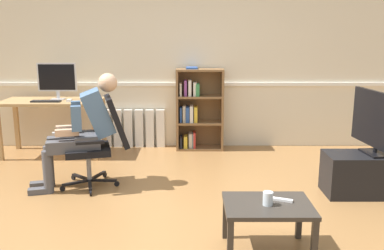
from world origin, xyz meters
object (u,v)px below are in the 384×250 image
object	(u,v)px
spare_remote	(281,200)
tv_stand	(371,174)
computer_desk	(51,108)
person_seated	(82,128)
office_chair	(100,139)
bookshelf	(195,110)
drinking_glass	(266,198)
computer_mouse	(68,101)
radiator	(132,128)
coffee_table	(266,211)
tv_screen	(376,122)
keyboard	(44,101)
imac_monitor	(55,79)

from	to	relation	value
spare_remote	tv_stand	bearing A→B (deg)	-24.88
computer_desk	spare_remote	xyz separation A→B (m)	(2.59, -2.59, -0.25)
person_seated	office_chair	bearing A→B (deg)	90.00
bookshelf	drinking_glass	bearing A→B (deg)	-80.40
person_seated	drinking_glass	bearing A→B (deg)	35.40
person_seated	computer_desk	bearing A→B (deg)	-164.22
tv_stand	drinking_glass	world-z (taller)	drinking_glass
person_seated	spare_remote	xyz separation A→B (m)	(1.85, -1.35, -0.25)
computer_mouse	drinking_glass	distance (m)	3.37
drinking_glass	person_seated	bearing A→B (deg)	140.34
radiator	office_chair	world-z (taller)	office_chair
computer_mouse	coffee_table	distance (m)	3.37
tv_screen	office_chair	bearing A→B (deg)	78.43
bookshelf	tv_stand	size ratio (longest dim) A/B	1.20
bookshelf	keyboard	bearing A→B (deg)	-167.77
imac_monitor	office_chair	size ratio (longest dim) A/B	0.53
imac_monitor	computer_mouse	distance (m)	0.39
computer_desk	keyboard	size ratio (longest dim) A/B	3.52
imac_monitor	coffee_table	bearing A→B (deg)	-48.56
radiator	office_chair	bearing A→B (deg)	-94.80
computer_desk	tv_stand	size ratio (longest dim) A/B	1.35
drinking_glass	bookshelf	bearing A→B (deg)	99.60
computer_desk	bookshelf	xyz separation A→B (m)	(1.96, 0.29, -0.09)
imac_monitor	office_chair	bearing A→B (deg)	-56.48
coffee_table	spare_remote	xyz separation A→B (m)	(0.12, 0.05, 0.07)
computer_desk	computer_mouse	world-z (taller)	computer_mouse
coffee_table	person_seated	bearing A→B (deg)	141.00
tv_screen	keyboard	bearing A→B (deg)	64.64
coffee_table	spare_remote	bearing A→B (deg)	22.61
person_seated	spare_remote	world-z (taller)	person_seated
computer_desk	spare_remote	bearing A→B (deg)	-45.03
tv_screen	coffee_table	size ratio (longest dim) A/B	1.45
computer_mouse	tv_screen	world-z (taller)	tv_screen
radiator	office_chair	xyz separation A→B (m)	(-0.13, -1.58, 0.25)
radiator	imac_monitor	bearing A→B (deg)	-162.22
radiator	spare_remote	xyz separation A→B (m)	(1.54, -2.98, 0.12)
bookshelf	coffee_table	bearing A→B (deg)	-80.16
office_chair	tv_screen	distance (m)	2.88
tv_stand	drinking_glass	size ratio (longest dim) A/B	9.59
coffee_table	spare_remote	distance (m)	0.15
keyboard	coffee_table	xyz separation A→B (m)	(2.49, -2.50, -0.43)
computer_mouse	tv_screen	size ratio (longest dim) A/B	0.10
bookshelf	tv_screen	bearing A→B (deg)	-44.25
office_chair	drinking_glass	size ratio (longest dim) A/B	9.63
imac_monitor	spare_remote	distance (m)	3.72
tv_screen	drinking_glass	bearing A→B (deg)	126.41
bookshelf	radiator	world-z (taller)	bookshelf
person_seated	drinking_glass	distance (m)	2.24
tv_stand	coffee_table	distance (m)	1.75
computer_mouse	bookshelf	bearing A→B (deg)	13.71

